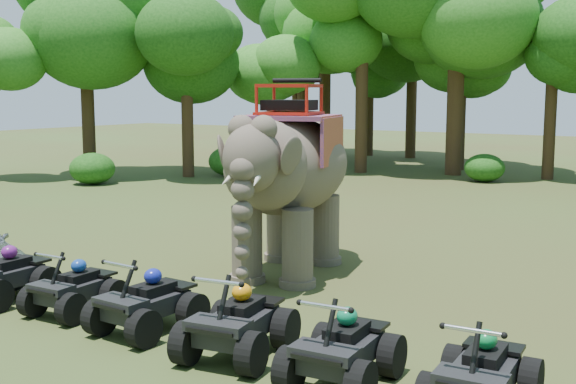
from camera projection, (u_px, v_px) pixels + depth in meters
name	position (u px, v px, depth m)	size (l,w,h in m)	color
ground	(252.00, 304.00, 13.02)	(110.00, 110.00, 0.00)	#47381E
elephant	(288.00, 177.00, 15.03)	(2.12, 4.83, 4.05)	brown
atv_0	(3.00, 268.00, 13.14)	(1.22, 1.68, 1.24)	black
atv_1	(73.00, 281.00, 12.41)	(1.12, 1.54, 1.14)	black
atv_2	(147.00, 294.00, 11.43)	(1.22, 1.67, 1.24)	black
atv_3	(237.00, 313.00, 10.36)	(1.27, 1.74, 1.29)	black
atv_4	(342.00, 338.00, 9.38)	(1.21, 1.66, 1.23)	black
atv_5	(482.00, 363.00, 8.56)	(1.18, 1.62, 1.20)	black
tree_0	(551.00, 101.00, 31.07)	(4.78, 4.78, 6.83)	#195114
tree_25	(87.00, 72.00, 32.14)	(6.51, 6.51, 9.29)	#195114
tree_26	(187.00, 92.00, 32.00)	(5.28, 5.28, 7.55)	#195114
tree_27	(272.00, 102.00, 35.23)	(4.65, 4.65, 6.64)	#195114
tree_28	(362.00, 73.00, 33.55)	(6.50, 6.50, 9.28)	#195114
tree_29	(461.00, 69.00, 34.78)	(6.87, 6.87, 9.81)	#195114
tree_30	(456.00, 95.00, 35.24)	(5.12, 5.12, 7.32)	#195114
tree_31	(458.00, 59.00, 32.44)	(7.34, 7.34, 10.48)	#195114
tree_33	(325.00, 69.00, 38.17)	(7.01, 7.01, 10.02)	#195114
tree_37	(455.00, 64.00, 32.58)	(7.05, 7.05, 10.07)	#195114
tree_38	(296.00, 95.00, 42.97)	(5.02, 5.02, 7.17)	#195114
tree_40	(303.00, 64.00, 41.89)	(7.55, 7.55, 10.78)	#195114
tree_41	(412.00, 71.00, 41.05)	(6.93, 6.93, 9.90)	#195114
tree_42	(369.00, 97.00, 42.83)	(4.90, 4.90, 7.01)	#195114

